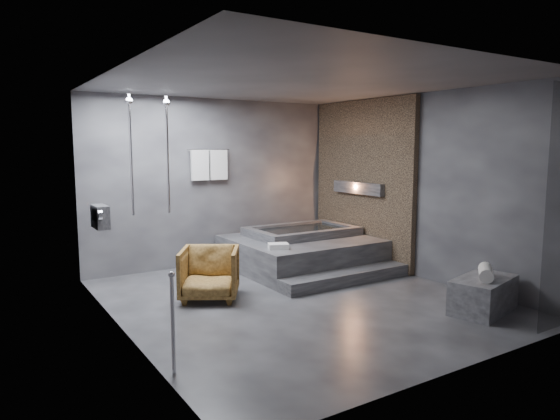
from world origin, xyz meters
TOP-DOWN VIEW (x-y plane):
  - room at (0.40, 0.24)m, footprint 5.00×5.04m
  - tub_deck at (1.05, 1.45)m, footprint 2.20×2.00m
  - tub_step at (1.05, 0.27)m, footprint 2.20×0.36m
  - concrete_bench at (1.64, -1.60)m, footprint 1.03×0.73m
  - driftwood_chair at (-0.97, 0.66)m, footprint 1.03×1.03m
  - rolled_towel at (1.61, -1.64)m, footprint 0.46×0.41m
  - deck_towel at (0.25, 0.90)m, footprint 0.35×0.31m

SIDE VIEW (x-z plane):
  - tub_step at x=1.05m, z-range 0.00..0.18m
  - concrete_bench at x=1.64m, z-range 0.00..0.42m
  - tub_deck at x=1.05m, z-range 0.00..0.50m
  - driftwood_chair at x=-0.97m, z-range 0.00..0.69m
  - rolled_towel at x=1.61m, z-range 0.42..0.58m
  - deck_towel at x=0.25m, z-range 0.50..0.58m
  - room at x=0.40m, z-range 0.32..3.14m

